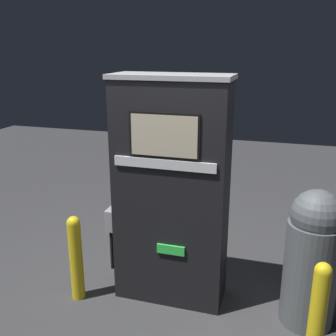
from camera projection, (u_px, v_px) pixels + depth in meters
ground_plane at (165, 306)px, 3.65m from camera, size 14.00×14.00×0.00m
gas_pump at (171, 192)px, 3.53m from camera, size 1.10×0.46×2.09m
safety_bollard at (76, 256)px, 3.65m from camera, size 0.12×0.12×0.84m
trash_bin at (312, 257)px, 3.28m from camera, size 0.45×0.45×1.22m
safety_bollard_far at (318, 309)px, 2.92m from camera, size 0.13×0.13×0.82m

